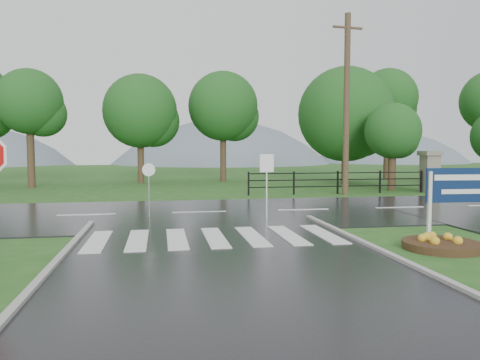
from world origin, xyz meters
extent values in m
plane|color=#25551C|center=(0.00, 0.00, 0.00)|extent=(120.00, 120.00, 0.00)
cube|color=black|center=(0.00, 10.00, 0.00)|extent=(90.00, 8.00, 0.04)
cube|color=silver|center=(-3.00, 5.00, 0.06)|extent=(0.50, 2.80, 0.02)
cube|color=silver|center=(-2.00, 5.00, 0.06)|extent=(0.50, 2.80, 0.02)
cube|color=silver|center=(-1.00, 5.00, 0.06)|extent=(0.50, 2.80, 0.02)
cube|color=silver|center=(0.00, 5.00, 0.06)|extent=(0.50, 2.80, 0.02)
cube|color=silver|center=(1.00, 5.00, 0.06)|extent=(0.50, 2.80, 0.02)
cube|color=silver|center=(2.00, 5.00, 0.06)|extent=(0.50, 2.80, 0.02)
cube|color=silver|center=(3.00, 5.00, 0.06)|extent=(0.50, 2.80, 0.02)
cube|color=gray|center=(13.00, 16.00, 1.00)|extent=(0.80, 0.80, 2.00)
cube|color=#6B6659|center=(13.00, 16.00, 2.12)|extent=(1.00, 1.00, 0.24)
cube|color=black|center=(7.75, 16.00, 0.40)|extent=(9.50, 0.05, 0.05)
cube|color=black|center=(7.75, 16.00, 0.75)|extent=(9.50, 0.05, 0.05)
cube|color=black|center=(7.75, 16.00, 1.10)|extent=(9.50, 0.05, 0.05)
cube|color=black|center=(3.00, 16.00, 0.60)|extent=(0.08, 0.08, 1.20)
cube|color=black|center=(12.50, 16.00, 0.60)|extent=(0.08, 0.08, 1.20)
sphere|color=slate|center=(8.00, 65.00, -17.28)|extent=(48.00, 48.00, 48.00)
sphere|color=slate|center=(36.00, 65.00, -12.96)|extent=(36.00, 36.00, 36.00)
cube|color=silver|center=(5.99, 4.71, 0.88)|extent=(0.09, 0.09, 1.77)
cube|color=#0B1E46|center=(6.97, 4.71, 1.37)|extent=(2.12, 0.17, 0.97)
cube|color=white|center=(6.97, 4.68, 1.59)|extent=(1.68, 0.10, 0.16)
cube|color=white|center=(6.97, 4.68, 1.19)|extent=(1.24, 0.08, 0.13)
cylinder|color=#332111|center=(5.21, 2.91, 0.09)|extent=(1.82, 1.82, 0.18)
cube|color=#939399|center=(2.12, 8.15, 1.03)|extent=(0.04, 0.04, 2.07)
cube|color=white|center=(2.12, 8.13, 1.91)|extent=(0.49, 0.07, 0.60)
cylinder|color=#939399|center=(-1.79, 9.04, 0.88)|extent=(0.05, 0.05, 1.76)
cylinder|color=white|center=(-1.79, 9.02, 1.67)|extent=(0.44, 0.04, 0.44)
cylinder|color=#473523|center=(7.96, 15.50, 4.57)|extent=(0.30, 0.30, 9.15)
cube|color=brown|center=(7.96, 15.50, 8.44)|extent=(1.63, 0.28, 0.10)
cylinder|color=#3D2B1C|center=(11.58, 17.50, 1.41)|extent=(0.39, 0.39, 2.81)
sphere|color=#174C19|center=(11.58, 17.50, 3.37)|extent=(3.14, 3.14, 3.14)
camera|label=1|loc=(-1.41, -7.16, 2.43)|focal=35.00mm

